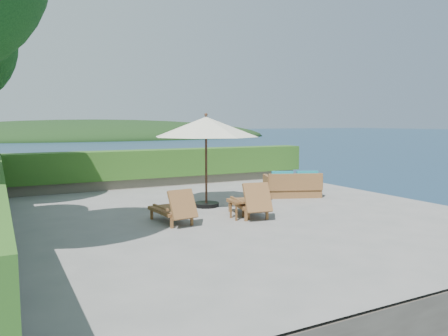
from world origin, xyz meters
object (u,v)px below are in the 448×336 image
patio_umbrella (206,128)px  side_table (240,204)px  wicker_loveseat (293,186)px  lounge_right (250,202)px  lounge_left (174,208)px

patio_umbrella → side_table: size_ratio=7.02×
patio_umbrella → side_table: 2.57m
side_table → wicker_loveseat: (3.07, 2.01, -0.04)m
lounge_right → wicker_loveseat: 3.33m
lounge_right → side_table: 0.36m
lounge_left → wicker_loveseat: wicker_loveseat is taller
patio_umbrella → side_table: patio_umbrella is taller
patio_umbrella → lounge_right: bearing=-76.8°
lounge_left → side_table: bearing=-16.0°
wicker_loveseat → lounge_right: bearing=-123.7°
wicker_loveseat → lounge_left: bearing=-138.6°
patio_umbrella → lounge_left: bearing=-135.9°
lounge_left → wicker_loveseat: (4.69, 1.71, -0.02)m
lounge_left → wicker_loveseat: bearing=14.4°
side_table → wicker_loveseat: wicker_loveseat is taller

